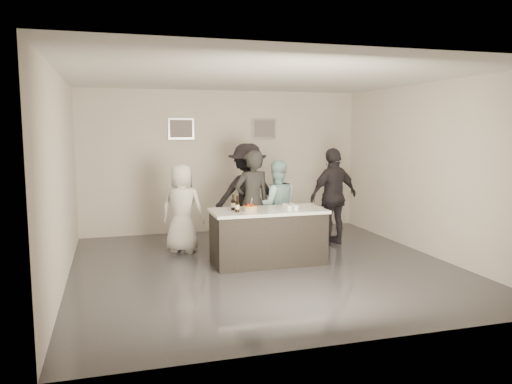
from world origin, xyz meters
TOP-DOWN VIEW (x-y plane):
  - floor at (0.00, 0.00)m, footprint 6.00×6.00m
  - ceiling at (0.00, 0.00)m, footprint 6.00×6.00m
  - wall_back at (0.00, 3.00)m, footprint 6.00×0.04m
  - wall_front at (0.00, -3.00)m, footprint 6.00×0.04m
  - wall_left at (-3.00, 0.00)m, footprint 0.04×6.00m
  - wall_right at (3.00, 0.00)m, footprint 0.04×6.00m
  - picture_left at (-0.90, 2.97)m, footprint 0.54×0.04m
  - picture_right at (0.90, 2.97)m, footprint 0.54×0.04m
  - bar_counter at (0.11, 0.18)m, footprint 1.86×0.86m
  - cake at (-0.22, 0.10)m, footprint 0.23×0.23m
  - beer_bottle_a at (-0.45, 0.26)m, footprint 0.07×0.07m
  - beer_bottle_b at (-0.44, 0.05)m, footprint 0.07×0.07m
  - tumbler_cluster at (0.48, 0.12)m, footprint 0.19×0.30m
  - candles at (-0.24, -0.16)m, footprint 0.24×0.08m
  - person_main_black at (0.05, 0.90)m, footprint 0.73×0.54m
  - person_main_blue at (0.54, 1.03)m, footprint 0.87×0.71m
  - person_guest_left at (-1.13, 1.36)m, footprint 0.92×0.81m
  - person_guest_right at (1.73, 1.16)m, footprint 1.16×0.73m
  - person_guest_back at (0.13, 1.53)m, footprint 1.30×0.82m

SIDE VIEW (x-z plane):
  - floor at x=0.00m, z-range 0.00..0.00m
  - bar_counter at x=0.11m, z-range 0.00..0.90m
  - person_guest_left at x=-1.13m, z-range 0.00..1.59m
  - person_main_blue at x=0.54m, z-range 0.00..1.64m
  - candles at x=-0.24m, z-range 0.90..0.91m
  - person_main_black at x=0.05m, z-range 0.00..1.83m
  - person_guest_right at x=1.73m, z-range 0.00..1.84m
  - cake at x=-0.22m, z-range 0.90..0.98m
  - tumbler_cluster at x=0.48m, z-range 0.90..0.98m
  - person_guest_back at x=0.13m, z-range 0.00..1.93m
  - beer_bottle_a at x=-0.45m, z-range 0.90..1.16m
  - beer_bottle_b at x=-0.44m, z-range 0.90..1.16m
  - wall_back at x=0.00m, z-range 0.00..3.00m
  - wall_front at x=0.00m, z-range 0.00..3.00m
  - wall_left at x=-3.00m, z-range 0.00..3.00m
  - wall_right at x=3.00m, z-range 0.00..3.00m
  - picture_left at x=-0.90m, z-range 1.98..2.42m
  - picture_right at x=0.90m, z-range 1.98..2.42m
  - ceiling at x=0.00m, z-range 3.00..3.00m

